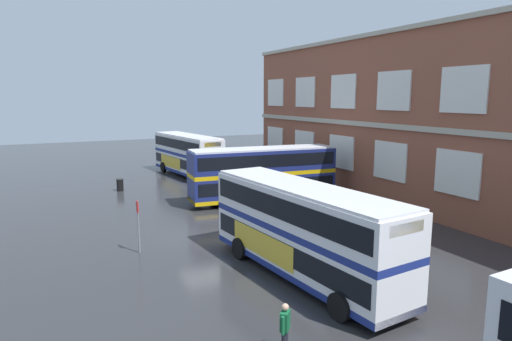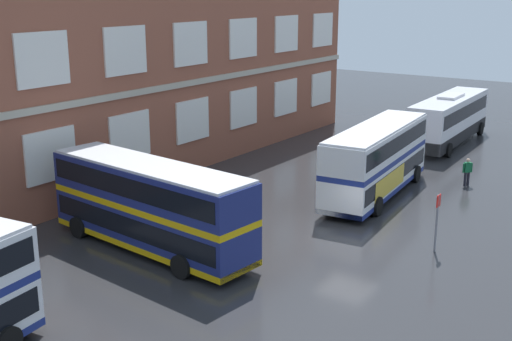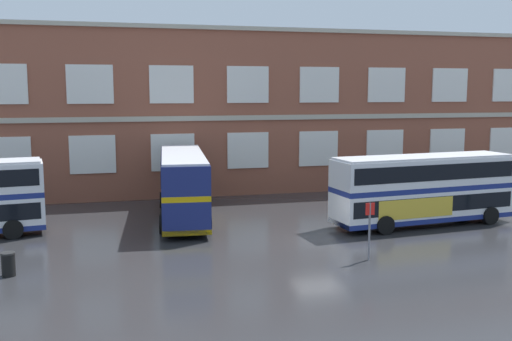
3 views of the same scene
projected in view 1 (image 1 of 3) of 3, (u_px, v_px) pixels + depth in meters
ground_plane at (236, 232)px, 25.96m from camera, size 120.00×120.00×0.00m
brick_terminal_building at (467, 123)px, 29.75m from camera, size 44.55×8.19×12.40m
double_decker_near at (187, 154)px, 44.20m from camera, size 11.23×3.92×4.07m
double_decker_middle at (263, 173)px, 33.14m from camera, size 3.64×11.19×4.07m
double_decker_far at (302, 229)px, 19.19m from camera, size 11.20×3.65×4.07m
waiting_passenger at (285, 327)px, 13.39m from camera, size 0.53×0.52×1.70m
bus_stand_flag at (138, 222)px, 22.17m from camera, size 0.44×0.10×2.70m
station_litter_bin at (120, 185)px, 37.07m from camera, size 0.60×0.60×1.03m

